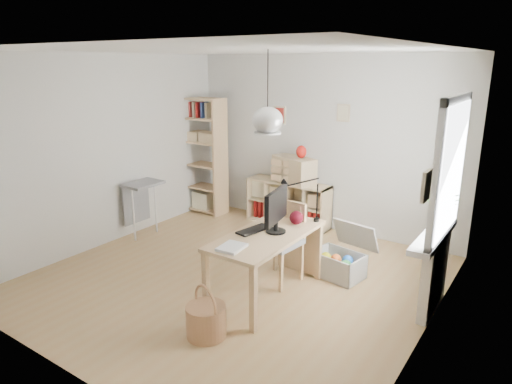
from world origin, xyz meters
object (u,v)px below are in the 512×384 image
Objects in this scene: desk at (267,242)px; tall_bookshelf at (203,151)px; cube_shelf at (288,206)px; monitor at (276,209)px; drawer_chest at (294,170)px; chair at (282,236)px; storage_chest at (341,259)px.

desk is 3.27m from tall_bookshelf.
tall_bookshelf is (-1.56, -0.28, 0.79)m from cube_shelf.
monitor reaches higher than drawer_chest.
chair is at bearing 99.57° from desk.
storage_chest is 1.26m from monitor.
monitor is at bearing -45.11° from drawer_chest.
storage_chest is at bearing 62.75° from desk.
cube_shelf is 2.04m from chair.
drawer_chest is (1.68, 0.24, -0.16)m from tall_bookshelf.
tall_bookshelf is at bearing 155.17° from chair.
storage_chest is (3.08, -0.99, -0.88)m from tall_bookshelf.
monitor is (1.08, -2.13, 0.73)m from cube_shelf.
cube_shelf is at bearing 10.19° from tall_bookshelf.
cube_shelf is 2.50m from monitor.
monitor reaches higher than chair.
desk is 1.54× the size of chair.
monitor reaches higher than desk.
tall_bookshelf is at bearing 134.41° from monitor.
tall_bookshelf is 3.58× the size of monitor.
drawer_chest is at bearing 121.56° from chair.
chair is (2.51, -1.50, -0.53)m from tall_bookshelf.
monitor is at bearing -63.16° from cube_shelf.
storage_chest is (0.49, 0.96, -0.45)m from desk.
tall_bookshelf is 3.23m from monitor.
tall_bookshelf is 2.98m from chair.
tall_bookshelf is 2.75× the size of drawer_chest.
drawer_chest is at bearing 112.46° from desk.
monitor reaches higher than cube_shelf.
desk is at bearing -130.04° from monitor.
drawer_chest is at bearing 104.12° from monitor.
tall_bookshelf reaches higher than chair.
desk is at bearing -47.35° from drawer_chest.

